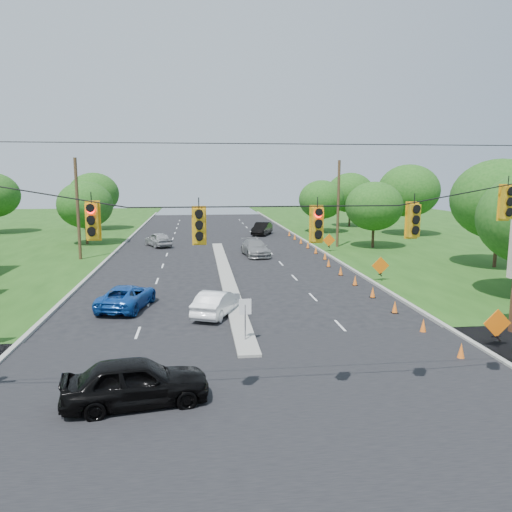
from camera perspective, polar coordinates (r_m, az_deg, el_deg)
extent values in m
plane|color=black|center=(17.35, 0.75, -16.41)|extent=(160.00, 160.00, 0.00)
cube|color=black|center=(17.35, 0.75, -16.41)|extent=(160.00, 14.00, 0.02)
cube|color=gray|center=(46.82, -16.54, -0.36)|extent=(0.25, 110.00, 0.16)
cube|color=gray|center=(47.69, 8.12, 0.10)|extent=(0.25, 110.00, 0.16)
cube|color=gray|center=(37.32, -3.44, -2.37)|extent=(1.00, 34.00, 0.18)
cylinder|color=gray|center=(22.59, -1.24, -7.77)|extent=(0.06, 0.06, 1.80)
cube|color=white|center=(22.37, -1.25, -5.81)|extent=(0.55, 0.04, 0.70)
cylinder|color=black|center=(14.65, 1.32, 7.24)|extent=(24.00, 0.04, 0.04)
cube|color=#F2AF18|center=(14.86, -18.20, 3.81)|extent=(0.34, 0.24, 1.00)
cube|color=#F2AF18|center=(14.58, -6.51, 3.42)|extent=(0.34, 0.24, 1.00)
cube|color=#F2AF18|center=(15.00, 7.00, 3.58)|extent=(0.34, 0.24, 1.00)
cube|color=#F2AF18|center=(15.97, 17.55, 3.88)|extent=(0.34, 0.24, 1.00)
cube|color=#F2AF18|center=(17.38, 26.73, 5.46)|extent=(0.34, 0.24, 1.00)
cylinder|color=#422D1C|center=(46.78, -19.70, 5.03)|extent=(0.28, 0.28, 9.00)
cylinder|color=#422D1C|center=(52.64, 9.38, 5.86)|extent=(0.28, 0.28, 9.00)
cone|color=orange|center=(22.54, 22.39, -10.00)|extent=(0.32, 0.32, 0.70)
cone|color=orange|center=(25.49, 18.57, -7.56)|extent=(0.32, 0.32, 0.70)
cone|color=orange|center=(28.57, 15.58, -5.61)|extent=(0.32, 0.32, 0.70)
cone|color=orange|center=(31.73, 13.20, -4.04)|extent=(0.32, 0.32, 0.70)
cone|color=orange|center=(34.96, 11.26, -2.75)|extent=(0.32, 0.32, 0.70)
cone|color=orange|center=(38.23, 9.65, -1.67)|extent=(0.32, 0.32, 0.70)
cone|color=orange|center=(41.55, 8.30, -0.77)|extent=(0.32, 0.32, 0.70)
cone|color=orange|center=(45.03, 7.89, 0.02)|extent=(0.32, 0.32, 0.70)
cone|color=orange|center=(48.39, 6.85, 0.68)|extent=(0.32, 0.32, 0.70)
cone|color=orange|center=(51.76, 5.95, 1.26)|extent=(0.32, 0.32, 0.70)
cone|color=orange|center=(55.15, 5.16, 1.76)|extent=(0.32, 0.32, 0.70)
cone|color=orange|center=(58.55, 4.46, 2.21)|extent=(0.32, 0.32, 0.70)
cone|color=orange|center=(61.96, 3.83, 2.60)|extent=(0.32, 0.32, 0.70)
cube|color=black|center=(24.37, 25.75, -8.30)|extent=(0.06, 0.58, 0.26)
cube|color=black|center=(24.37, 25.75, -8.30)|extent=(0.06, 0.58, 0.26)
cube|color=orange|center=(24.21, 25.85, -6.94)|extent=(1.27, 0.05, 1.27)
cube|color=black|center=(36.55, 14.00, -2.00)|extent=(0.06, 0.58, 0.26)
cube|color=black|center=(36.55, 14.00, -2.00)|extent=(0.06, 0.58, 0.26)
cube|color=orange|center=(36.44, 14.04, -1.08)|extent=(1.27, 0.05, 1.27)
cube|color=black|center=(49.70, 8.33, 1.11)|extent=(0.06, 0.58, 0.26)
cube|color=black|center=(49.70, 8.33, 1.11)|extent=(0.06, 0.58, 0.26)
cube|color=orange|center=(49.62, 8.34, 1.79)|extent=(1.27, 0.05, 1.27)
cylinder|color=black|center=(57.12, -18.78, 2.48)|extent=(0.28, 0.28, 2.52)
ellipsoid|color=#194C14|center=(56.86, -18.94, 5.57)|extent=(5.88, 5.88, 5.04)
cylinder|color=black|center=(72.13, -17.90, 3.99)|extent=(0.28, 0.28, 2.88)
ellipsoid|color=#194C14|center=(71.91, -18.04, 6.78)|extent=(6.72, 6.72, 5.76)
cylinder|color=black|center=(44.94, 25.71, 0.80)|extent=(0.28, 0.28, 3.24)
ellipsoid|color=#194C14|center=(44.59, 26.07, 5.84)|extent=(7.56, 7.56, 6.48)
cylinder|color=black|center=(53.06, 13.22, 2.25)|extent=(0.28, 0.28, 2.52)
ellipsoid|color=#194C14|center=(52.78, 13.35, 5.57)|extent=(5.88, 5.88, 5.04)
cylinder|color=black|center=(65.22, 16.88, 3.68)|extent=(0.28, 0.28, 3.24)
ellipsoid|color=#194C14|center=(64.98, 17.05, 7.16)|extent=(7.56, 7.56, 6.48)
cylinder|color=black|center=(74.12, 10.64, 4.40)|extent=(0.28, 0.28, 2.88)
ellipsoid|color=#194C14|center=(73.91, 10.72, 7.12)|extent=(6.72, 6.72, 5.76)
cylinder|color=black|center=(65.80, 7.44, 3.73)|extent=(0.28, 0.28, 2.52)
ellipsoid|color=#194C14|center=(65.57, 7.50, 6.41)|extent=(5.88, 5.88, 5.04)
imported|color=black|center=(17.32, -13.54, -13.79)|extent=(5.00, 2.65, 1.62)
imported|color=white|center=(27.13, -4.55, -5.35)|extent=(2.91, 4.40, 1.37)
imported|color=#1348A1|center=(29.36, -14.54, -4.51)|extent=(3.27, 5.26, 1.36)
imported|color=gray|center=(46.67, -0.09, 0.93)|extent=(2.60, 5.35, 1.50)
imported|color=#9B9A9C|center=(53.82, -11.11, 1.88)|extent=(3.48, 4.78, 1.51)
imported|color=black|center=(63.08, 0.70, 3.15)|extent=(3.32, 5.13, 1.60)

